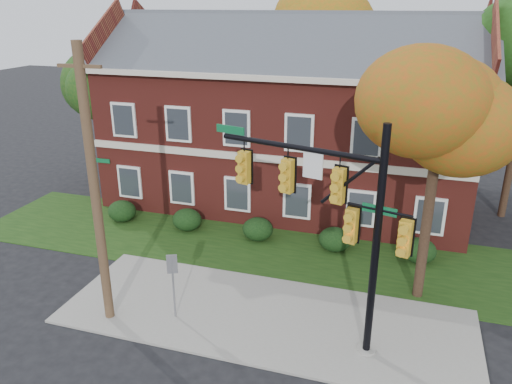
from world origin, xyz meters
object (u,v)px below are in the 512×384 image
(hedge_far_left, at_px, (122,211))
(sign_post, at_px, (173,276))
(hedge_far_right, at_px, (419,251))
(utility_pole, at_px, (95,191))
(tree_left_rear, at_px, (108,71))
(tree_far_rear, at_px, (341,25))
(apartment_building, at_px, (288,109))
(hedge_left, at_px, (187,220))
(tree_near_right, at_px, (448,119))
(traffic_signal, at_px, (335,211))
(hedge_right, at_px, (335,239))
(hedge_center, at_px, (258,229))

(hedge_far_left, distance_m, sign_post, 9.08)
(hedge_far_right, relative_size, utility_pole, 0.15)
(tree_left_rear, bearing_deg, tree_far_rear, 38.97)
(apartment_building, xyz_separation_m, hedge_left, (-3.50, -5.25, -4.46))
(tree_near_right, relative_size, sign_post, 3.53)
(hedge_left, height_order, sign_post, sign_post)
(tree_left_rear, distance_m, sign_post, 14.80)
(tree_left_rear, relative_size, traffic_signal, 1.23)
(hedge_far_left, bearing_deg, hedge_right, 0.00)
(traffic_signal, distance_m, sign_post, 5.91)
(sign_post, bearing_deg, tree_far_rear, 60.59)
(hedge_far_right, relative_size, tree_left_rear, 0.16)
(hedge_left, relative_size, hedge_far_right, 1.00)
(hedge_center, bearing_deg, traffic_signal, -55.50)
(hedge_center, height_order, traffic_signal, traffic_signal)
(hedge_far_left, bearing_deg, hedge_far_right, 0.00)
(hedge_far_right, distance_m, traffic_signal, 7.85)
(hedge_far_left, relative_size, hedge_right, 1.00)
(apartment_building, relative_size, tree_left_rear, 2.12)
(hedge_far_left, distance_m, traffic_signal, 13.46)
(traffic_signal, xyz_separation_m, sign_post, (-5.17, -0.42, -2.83))
(hedge_far_left, xyz_separation_m, sign_post, (6.10, -6.63, 1.13))
(hedge_left, bearing_deg, tree_far_rear, 69.71)
(hedge_far_right, bearing_deg, hedge_far_left, 180.00)
(apartment_building, bearing_deg, tree_left_rear, -173.46)
(hedge_far_left, bearing_deg, traffic_signal, -28.85)
(traffic_signal, height_order, sign_post, traffic_signal)
(tree_near_right, bearing_deg, tree_left_rear, 157.64)
(traffic_signal, bearing_deg, hedge_far_right, 80.77)
(hedge_center, relative_size, sign_post, 0.58)
(traffic_signal, bearing_deg, hedge_right, 111.58)
(tree_near_right, bearing_deg, hedge_far_right, 94.52)
(apartment_building, distance_m, sign_post, 12.37)
(utility_pole, distance_m, sign_post, 3.74)
(hedge_center, relative_size, tree_far_rear, 0.12)
(hedge_far_right, bearing_deg, utility_pole, -144.06)
(tree_far_rear, bearing_deg, sign_post, -96.49)
(traffic_signal, bearing_deg, hedge_far_left, 165.68)
(apartment_building, height_order, traffic_signal, apartment_building)
(hedge_far_left, relative_size, tree_far_rear, 0.12)
(hedge_far_left, bearing_deg, tree_left_rear, 123.42)
(tree_left_rear, relative_size, sign_post, 3.65)
(utility_pole, bearing_deg, hedge_far_right, 34.98)
(apartment_building, distance_m, hedge_far_right, 9.82)
(apartment_building, relative_size, hedge_far_left, 13.43)
(hedge_right, relative_size, hedge_far_right, 1.00)
(hedge_center, height_order, utility_pole, utility_pole)
(hedge_far_right, height_order, tree_far_rear, tree_far_rear)
(hedge_far_right, relative_size, tree_far_rear, 0.12)
(hedge_left, relative_size, tree_far_rear, 0.12)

